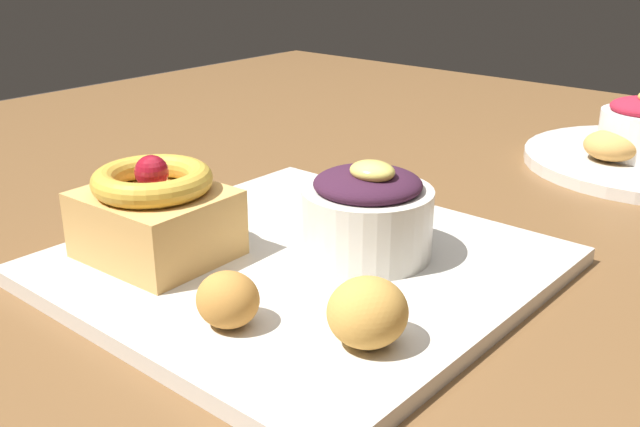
% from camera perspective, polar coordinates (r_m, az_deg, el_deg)
% --- Properties ---
extents(dining_table, '(1.39, 1.12, 0.73)m').
position_cam_1_polar(dining_table, '(0.73, 8.86, -4.32)').
color(dining_table, brown).
rests_on(dining_table, ground_plane).
extents(front_plate, '(0.31, 0.31, 0.01)m').
position_cam_1_polar(front_plate, '(0.53, -1.42, -4.05)').
color(front_plate, silver).
rests_on(front_plate, dining_table).
extents(cake_slice, '(0.10, 0.09, 0.07)m').
position_cam_1_polar(cake_slice, '(0.53, -12.72, 0.05)').
color(cake_slice, tan).
rests_on(cake_slice, front_plate).
extents(berry_ramekin, '(0.09, 0.09, 0.07)m').
position_cam_1_polar(berry_ramekin, '(0.52, 3.70, 0.02)').
color(berry_ramekin, silver).
rests_on(berry_ramekin, front_plate).
extents(fritter_front, '(0.04, 0.04, 0.03)m').
position_cam_1_polar(fritter_front, '(0.43, -7.19, -6.67)').
color(fritter_front, '#BC7F38').
rests_on(fritter_front, front_plate).
extents(fritter_middle, '(0.05, 0.05, 0.04)m').
position_cam_1_polar(fritter_middle, '(0.41, 3.72, -7.69)').
color(fritter_middle, gold).
rests_on(fritter_middle, front_plate).
extents(back_pastry, '(0.06, 0.06, 0.03)m').
position_cam_1_polar(back_pastry, '(0.80, 21.81, 4.93)').
color(back_pastry, '#C68E47').
rests_on(back_pastry, back_plate).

